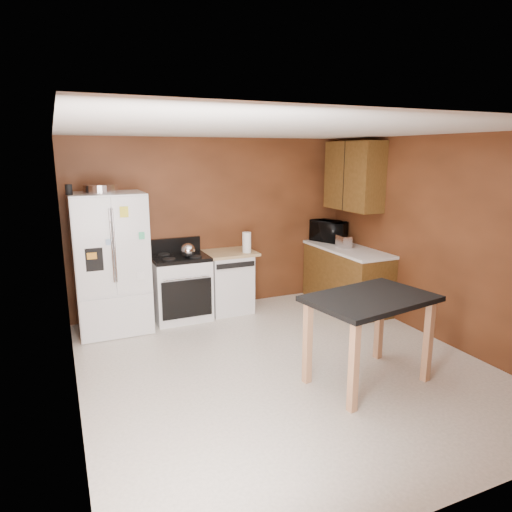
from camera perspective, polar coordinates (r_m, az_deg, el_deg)
floor at (r=5.16m, az=3.49°, el=-13.55°), size 4.50×4.50×0.00m
ceiling at (r=4.63m, az=3.92°, el=15.41°), size 4.50×4.50×0.00m
wall_back at (r=6.78m, az=-5.11°, el=3.95°), size 4.20×0.00×4.20m
wall_front at (r=3.01m, az=24.03°, el=-8.52°), size 4.20×0.00×4.20m
wall_left at (r=4.23m, az=-22.51°, el=-2.40°), size 0.00×4.50×4.50m
wall_right at (r=5.99m, az=21.86°, el=1.90°), size 0.00×4.50×4.50m
roasting_pan at (r=5.98m, az=-18.88°, el=7.96°), size 0.42×0.42×0.11m
pen_cup at (r=5.85m, az=-22.36°, el=7.68°), size 0.08×0.08×0.12m
kettle at (r=6.23m, az=-8.51°, el=0.71°), size 0.19×0.19×0.19m
paper_towel at (r=6.51m, az=-1.17°, el=1.72°), size 0.16×0.16×0.29m
green_canister at (r=6.77m, az=-0.99°, el=1.32°), size 0.11×0.11×0.10m
toaster at (r=6.93m, az=10.91°, el=1.78°), size 0.18×0.26×0.18m
microwave at (r=7.37m, az=9.04°, el=3.00°), size 0.55×0.65×0.30m
refrigerator at (r=6.15m, az=-17.66°, el=-0.85°), size 0.90×0.80×1.80m
gas_range at (r=6.47m, az=-9.42°, el=-3.77°), size 0.76×0.68×1.10m
dishwasher at (r=6.70m, az=-3.49°, el=-3.12°), size 0.78×0.63×0.89m
right_cabinets at (r=6.99m, az=11.48°, el=1.16°), size 0.63×1.58×2.45m
island at (r=4.67m, az=14.05°, el=-6.54°), size 1.35×1.01×0.91m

